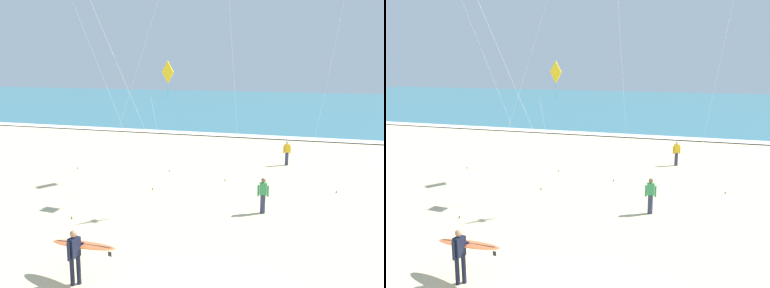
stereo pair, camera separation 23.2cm
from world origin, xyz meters
TOP-DOWN VIEW (x-y plane):
  - ocean_water at (0.00, 58.47)m, footprint 160.00×60.00m
  - shoreline_foam at (0.00, 28.77)m, footprint 160.00×1.66m
  - surfer_lead at (-3.01, 1.86)m, footprint 2.48×1.12m
  - kite_diamond_golden_high at (-3.28, 10.23)m, footprint 1.73×1.42m
  - bystander_yellow_top at (1.61, 18.88)m, footprint 0.47×0.28m
  - bystander_green_top at (1.39, 9.47)m, footprint 0.50×0.22m

SIDE VIEW (x-z plane):
  - ocean_water at x=0.00m, z-range 0.00..0.08m
  - shoreline_foam at x=0.00m, z-range 0.08..0.09m
  - bystander_yellow_top at x=1.61m, z-range 0.02..1.61m
  - bystander_green_top at x=1.39m, z-range 0.02..1.61m
  - surfer_lead at x=-3.01m, z-range 0.20..1.90m
  - kite_diamond_golden_high at x=-3.28m, z-range 2.52..9.10m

